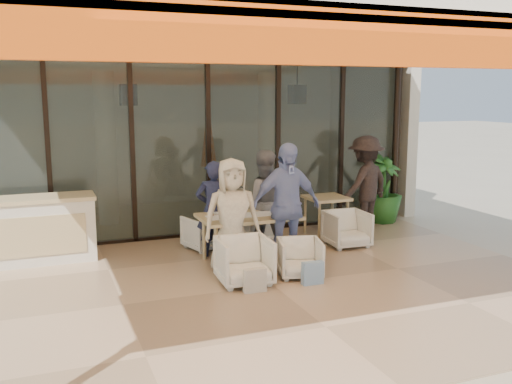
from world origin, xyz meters
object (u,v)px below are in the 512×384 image
Objects in this scene: potted_palm at (382,188)px; side_chair at (347,227)px; host_counter at (33,230)px; standing_woman at (365,184)px; diner_grey at (263,202)px; side_table at (326,202)px; chair_far_right at (252,224)px; chair_near_left at (244,259)px; chair_far_left at (205,231)px; diner_cream at (232,217)px; diner_navy at (214,210)px; chair_near_right at (300,256)px; dining_table at (248,219)px; diner_periwinkle at (286,206)px.

side_chair is at bearing -139.53° from potted_palm.
host_counter is 1.02× the size of standing_woman.
diner_grey is (3.51, -0.66, 0.31)m from host_counter.
host_counter is 3.58m from diner_grey.
side_chair is at bearing 23.36° from standing_woman.
side_table is (1.43, 0.51, -0.20)m from diner_grey.
chair_near_left is (-0.84, -1.90, -0.00)m from chair_far_right.
chair_far_left is 1.49m from diner_cream.
chair_near_left is 1.46m from diner_navy.
diner_navy is at bearing 93.36° from chair_near_left.
chair_far_right is 1.01× the size of chair_near_left.
chair_far_right is at bearing 69.51° from chair_near_left.
diner_cream is at bearing -148.19° from side_table.
diner_grey reaches higher than chair_near_left.
chair_near_left is 1.18× the size of chair_near_right.
dining_table is 2.46× the size of chair_near_right.
chair_near_right is (0.84, -1.90, -0.01)m from chair_far_left.
chair_far_left is 0.86× the size of side_table.
diner_navy is at bearing 176.40° from side_chair.
diner_grey is 2.46× the size of side_chair.
diner_navy is 2.08× the size of side_table.
diner_navy reaches higher than host_counter.
chair_far_left is at bearing -19.13° from standing_woman.
side_chair is (1.43, -0.24, -0.50)m from diner_grey.
diner_cream is at bearing 177.36° from diner_periwinkle.
chair_far_right is (0.84, 0.00, 0.04)m from chair_far_left.
diner_navy reaches higher than chair_far_left.
host_counter reaches higher than side_table.
diner_navy is 0.86× the size of standing_woman.
chair_near_left is 1.14m from diner_periwinkle.
diner_cream is 0.90× the size of diner_periwinkle.
dining_table is at bearing 60.33° from diner_grey.
dining_table is at bearing 128.87° from chair_near_right.
side_table is 0.91m from standing_woman.
side_table is (2.27, 1.41, -0.20)m from diner_cream.
chair_far_right is 0.97× the size of side_table.
diner_grey reaches higher than chair_far_right.
side_table is at bearing 67.86° from chair_near_right.
dining_table is at bearing 54.16° from diner_cream.
chair_far_right is at bearing -137.38° from diner_navy.
potted_palm is at bearing 4.05° from host_counter.
host_counter is at bearing -21.55° from chair_far_right.
chair_near_left is 1.05× the size of side_chair.
side_chair is at bearing -175.09° from diner_grey.
side_table reaches higher than chair_near_left.
diner_grey reaches higher than chair_far_left.
diner_periwinkle reaches higher than chair_near_right.
dining_table is 1.08m from chair_far_right.
chair_near_left is 0.43× the size of diner_cream.
dining_table is 2.93m from standing_woman.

